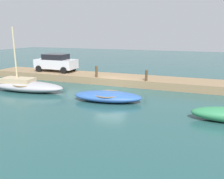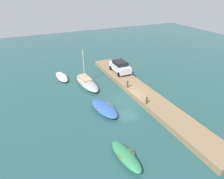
{
  "view_description": "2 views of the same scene",
  "coord_description": "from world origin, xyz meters",
  "views": [
    {
      "loc": [
        -6.87,
        17.87,
        4.54
      ],
      "look_at": [
        -1.4,
        3.39,
        0.74
      ],
      "focal_mm": 37.85,
      "sensor_mm": 36.0,
      "label": 1
    },
    {
      "loc": [
        -19.0,
        11.12,
        12.81
      ],
      "look_at": [
        0.89,
        1.79,
        1.29
      ],
      "focal_mm": 32.51,
      "sensor_mm": 36.0,
      "label": 2
    }
  ],
  "objects": [
    {
      "name": "ground_plane",
      "position": [
        0.0,
        0.0,
        0.0
      ],
      "size": [
        84.0,
        84.0,
        0.0
      ],
      "primitive_type": "plane",
      "color": "#234C4C"
    },
    {
      "name": "dock_platform",
      "position": [
        0.0,
        -2.06,
        0.32
      ],
      "size": [
        26.03,
        2.97,
        0.63
      ],
      "primitive_type": "cube",
      "color": "#846B4C",
      "rests_on": "ground_plane"
    },
    {
      "name": "sailboat_grey",
      "position": [
        5.83,
        3.41,
        0.45
      ],
      "size": [
        6.36,
        2.41,
        4.91
      ],
      "rotation": [
        0.0,
        0.0,
        0.07
      ],
      "color": "#939399",
      "rests_on": "ground_plane"
    },
    {
      "name": "rowboat_green",
      "position": [
        -8.56,
        4.98,
        0.39
      ],
      "size": [
        4.06,
        1.6,
        0.76
      ],
      "rotation": [
        0.0,
        0.0,
        0.09
      ],
      "color": "#2D7A4C",
      "rests_on": "ground_plane"
    },
    {
      "name": "rowboat_white",
      "position": [
        9.45,
        6.13,
        0.34
      ],
      "size": [
        4.0,
        1.68,
        0.67
      ],
      "rotation": [
        0.0,
        0.0,
        0.08
      ],
      "color": "white",
      "rests_on": "ground_plane"
    },
    {
      "name": "motorboat_blue",
      "position": [
        -1.22,
        3.74,
        0.34
      ],
      "size": [
        4.81,
        2.53,
        0.67
      ],
      "rotation": [
        0.0,
        0.0,
        0.15
      ],
      "color": "#2D569E",
      "rests_on": "ground_plane"
    },
    {
      "name": "mooring_post_west",
      "position": [
        -2.8,
        -0.82,
        1.07
      ],
      "size": [
        0.2,
        0.2,
        0.88
      ],
      "primitive_type": "cylinder",
      "color": "#47331E",
      "rests_on": "dock_platform"
    },
    {
      "name": "mooring_post_mid_west",
      "position": [
        1.65,
        -0.82,
        1.13
      ],
      "size": [
        0.21,
        0.21,
        0.99
      ],
      "primitive_type": "cylinder",
      "color": "#47331E",
      "rests_on": "dock_platform"
    },
    {
      "name": "parked_car",
      "position": [
        6.82,
        -2.35,
        1.54
      ],
      "size": [
        4.13,
        2.08,
        1.75
      ],
      "rotation": [
        0.0,
        0.0,
        -0.0
      ],
      "color": "silver",
      "rests_on": "dock_platform"
    }
  ]
}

